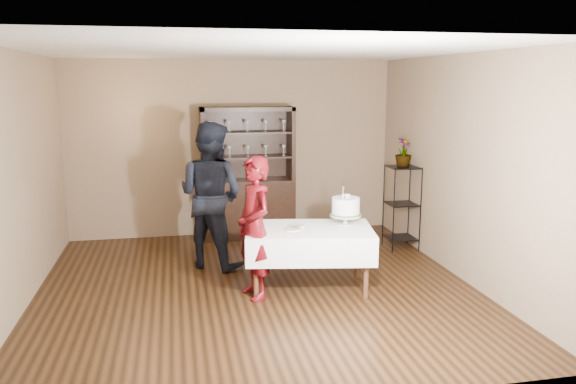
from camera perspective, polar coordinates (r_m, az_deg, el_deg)
The scene contains 14 objects.
floor at distance 6.67m, azimuth -3.17°, elevation -9.70°, with size 5.00×5.00×0.00m, color black.
ceiling at distance 6.24m, azimuth -3.44°, elevation 14.15°, with size 5.00×5.00×0.00m, color silver.
back_wall at distance 8.77m, azimuth -5.66°, elevation 4.42°, with size 5.00×0.02×2.70m, color #77684C.
wall_left at distance 6.46m, azimuth -25.83°, elevation 0.93°, with size 0.02×5.00×2.70m, color #77684C.
wall_right at distance 7.11m, azimuth 17.09°, elevation 2.40°, with size 0.02×5.00×2.70m, color #77684C.
china_hutch at distance 8.66m, azimuth -4.08°, elevation -0.24°, with size 1.40×0.48×2.00m.
plant_etagere at distance 8.20m, azimuth 11.48°, elevation -1.18°, with size 0.42×0.42×1.20m.
cake_table at distance 6.50m, azimuth 2.19°, elevation -5.15°, with size 1.57×1.12×0.72m.
woman at distance 6.19m, azimuth -3.42°, elevation -3.64°, with size 0.58×0.38×1.59m, color #3C050E.
man at distance 7.26m, azimuth -7.87°, elevation -0.31°, with size 0.91×0.71×1.88m, color black.
cake at distance 6.62m, azimuth 5.87°, elevation -1.59°, with size 0.42×0.42×0.50m.
plate_near at distance 6.38m, azimuth 0.51°, elevation -3.80°, with size 0.19×0.19×0.01m, color beige.
plate_far at distance 6.53m, azimuth 0.79°, elevation -3.46°, with size 0.20×0.20×0.01m, color beige.
potted_plant at distance 8.09m, azimuth 11.64°, elevation 3.97°, with size 0.23×0.23×0.41m, color #486731.
Camera 1 is at (-0.89, -6.17, 2.37)m, focal length 35.00 mm.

